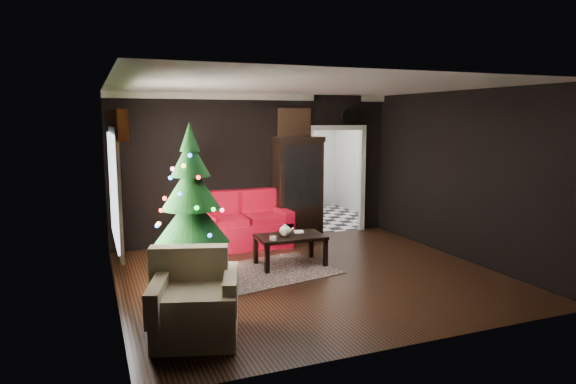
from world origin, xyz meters
name	(u,v)px	position (x,y,z in m)	size (l,w,h in m)	color
floor	(310,276)	(0.00, 0.00, 0.00)	(5.50, 5.50, 0.00)	black
ceiling	(311,86)	(0.00, 0.00, 2.80)	(5.50, 5.50, 0.00)	white
wall_back	(257,168)	(0.00, 2.50, 1.40)	(5.50, 5.50, 0.00)	black
wall_front	(414,213)	(0.00, -2.50, 1.40)	(5.50, 5.50, 0.00)	black
wall_left	(112,194)	(-2.75, 0.00, 1.40)	(5.50, 5.50, 0.00)	black
wall_right	(462,176)	(2.75, 0.00, 1.40)	(5.50, 5.50, 0.00)	black
doorway	(336,182)	(1.70, 2.50, 1.05)	(1.10, 0.10, 2.10)	white
left_window	(114,188)	(-2.71, 0.20, 1.45)	(0.05, 1.60, 1.40)	white
valance	(117,124)	(-2.63, 0.20, 2.27)	(0.12, 2.10, 0.35)	#A1441B
kitchen_floor	(306,218)	(1.70, 4.00, 0.00)	(3.00, 3.00, 0.00)	silver
kitchen_window	(284,143)	(1.70, 5.45, 1.70)	(0.70, 0.06, 0.70)	white
rug	(268,271)	(-0.52, 0.43, 0.01)	(1.95, 1.42, 0.01)	#3F2E38
loveseat	(245,220)	(-0.40, 2.05, 0.50)	(1.70, 0.90, 1.00)	maroon
curio_cabinet	(298,190)	(0.75, 2.27, 0.95)	(0.90, 0.45, 1.90)	black
floor_lamp	(192,208)	(-1.40, 1.81, 0.83)	(0.30, 0.30, 1.76)	black
christmas_tree	(192,215)	(-1.74, 0.06, 1.05)	(1.22, 1.22, 2.32)	black
armchair	(196,297)	(-2.01, -1.49, 0.46)	(0.92, 0.92, 0.94)	tan
coffee_table	(290,250)	(-0.07, 0.62, 0.25)	(1.07, 0.64, 0.48)	black
teapot	(285,231)	(-0.18, 0.57, 0.59)	(0.20, 0.20, 0.19)	white
cup_a	(272,238)	(-0.45, 0.45, 0.52)	(0.07, 0.07, 0.06)	silver
cup_b	(274,238)	(-0.42, 0.42, 0.52)	(0.06, 0.06, 0.06)	white
book	(294,226)	(0.07, 0.80, 0.60)	(0.15, 0.02, 0.21)	#92775C
wall_clock	(349,116)	(1.95, 2.45, 2.38)	(0.32, 0.32, 0.06)	white
painting	(294,123)	(0.75, 2.46, 2.25)	(0.62, 0.05, 0.52)	#C6834E
kitchen_counter	(287,193)	(1.70, 5.20, 0.45)	(1.80, 0.60, 0.90)	silver
kitchen_table	(300,206)	(1.40, 3.70, 0.38)	(0.70, 0.70, 0.75)	brown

